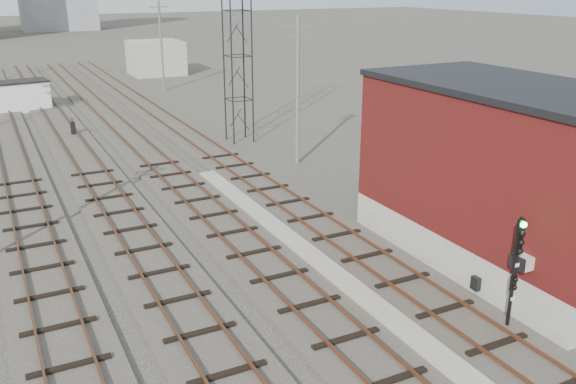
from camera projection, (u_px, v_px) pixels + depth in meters
ground at (97, 93)px, 62.55m from camera, size 320.00×320.00×0.00m
track_right at (183, 132)px, 45.88m from camera, size 3.20×90.00×0.39m
track_mid_right at (130, 138)px, 44.18m from camera, size 3.20×90.00×0.39m
track_mid_left at (72, 144)px, 42.47m from camera, size 3.20×90.00×0.39m
track_left at (10, 151)px, 40.77m from camera, size 3.20×90.00×0.39m
platform_curb at (327, 270)px, 23.95m from camera, size 0.90×28.00×0.26m
brick_building at (507, 175)px, 24.09m from camera, size 6.54×12.20×7.22m
lattice_tower at (237, 33)px, 41.36m from camera, size 1.60×1.60×15.00m
utility_pole_right_a at (298, 87)px, 36.77m from camera, size 1.80×0.24×9.00m
utility_pole_right_b at (161, 44)px, 62.06m from camera, size 1.80×0.24×9.00m
shed_right at (156, 58)px, 74.16m from camera, size 6.00×6.00×4.00m
signal_mast at (516, 266)px, 19.29m from camera, size 0.40×0.41×3.99m
switch_stand at (73, 128)px, 44.71m from camera, size 0.33×0.33×1.32m
site_trailer at (12, 97)px, 53.11m from camera, size 6.54×3.53×2.62m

